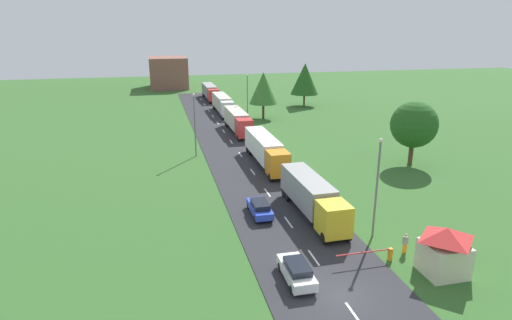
# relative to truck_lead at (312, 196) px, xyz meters

# --- Properties ---
(ground_plane) EXTENTS (280.00, 280.00, 0.00)m
(ground_plane) POSITION_rel_truck_lead_xyz_m (-2.60, -12.56, -2.06)
(ground_plane) COLOR #336028
(road) EXTENTS (10.00, 140.00, 0.06)m
(road) POSITION_rel_truck_lead_xyz_m (-2.60, 11.94, -2.03)
(road) COLOR #2B2B30
(road) RESTS_ON ground
(lane_marking_centre) EXTENTS (0.16, 124.39, 0.01)m
(lane_marking_centre) POSITION_rel_truck_lead_xyz_m (-2.60, 10.27, -2.00)
(lane_marking_centre) COLOR white
(lane_marking_centre) RESTS_ON road
(truck_lead) EXTENTS (2.70, 12.07, 3.48)m
(truck_lead) POSITION_rel_truck_lead_xyz_m (0.00, 0.00, 0.00)
(truck_lead) COLOR yellow
(truck_lead) RESTS_ON road
(truck_second) EXTENTS (2.51, 14.10, 3.56)m
(truck_second) POSITION_rel_truck_lead_xyz_m (-0.27, 16.53, 0.06)
(truck_second) COLOR orange
(truck_second) RESTS_ON road
(truck_third) EXTENTS (2.58, 12.89, 3.57)m
(truck_third) POSITION_rel_truck_lead_xyz_m (-0.35, 34.93, 0.05)
(truck_third) COLOR red
(truck_third) RESTS_ON road
(truck_fourth) EXTENTS (2.57, 13.31, 3.59)m
(truck_fourth) POSITION_rel_truck_lead_xyz_m (-0.16, 52.08, 0.07)
(truck_fourth) COLOR white
(truck_fourth) RESTS_ON road
(truck_fifth) EXTENTS (2.56, 13.66, 3.43)m
(truck_fifth) POSITION_rel_truck_lead_xyz_m (-0.31, 70.72, -0.01)
(truck_fifth) COLOR red
(truck_fifth) RESTS_ON road
(car_lead) EXTENTS (1.77, 4.36, 1.49)m
(car_lead) POSITION_rel_truck_lead_xyz_m (-4.94, -10.17, -1.21)
(car_lead) COLOR white
(car_lead) RESTS_ON road
(car_second) EXTENTS (1.78, 4.46, 1.44)m
(car_second) POSITION_rel_truck_lead_xyz_m (-4.80, 1.23, -1.24)
(car_second) COLOR blue
(car_second) RESTS_ON road
(guard_booth) EXTENTS (3.34, 3.20, 3.67)m
(guard_booth) POSITION_rel_truck_lead_xyz_m (5.77, -11.63, -0.19)
(guard_booth) COLOR beige
(guard_booth) RESTS_ON ground
(barrier_gate) EXTENTS (4.64, 0.28, 1.05)m
(barrier_gate) POSITION_rel_truck_lead_xyz_m (2.21, -9.13, -1.37)
(barrier_gate) COLOR orange
(barrier_gate) RESTS_ON ground
(person_lead) EXTENTS (0.38, 0.22, 1.71)m
(person_lead) POSITION_rel_truck_lead_xyz_m (7.65, -7.82, -1.17)
(person_lead) COLOR orange
(person_lead) RESTS_ON ground
(person_second) EXTENTS (0.38, 0.22, 1.62)m
(person_second) POSITION_rel_truck_lead_xyz_m (5.05, -10.07, -1.22)
(person_second) COLOR gray
(person_second) RESTS_ON ground
(person_third) EXTENTS (0.38, 0.22, 1.70)m
(person_third) POSITION_rel_truck_lead_xyz_m (4.73, -8.36, -1.17)
(person_third) COLOR orange
(person_third) RESTS_ON ground
(lamppost_lead) EXTENTS (0.36, 0.36, 8.75)m
(lamppost_lead) POSITION_rel_truck_lead_xyz_m (3.63, -5.18, 2.80)
(lamppost_lead) COLOR slate
(lamppost_lead) RESTS_ON ground
(lamppost_second) EXTENTS (0.36, 0.36, 8.77)m
(lamppost_second) POSITION_rel_truck_lead_xyz_m (-8.72, 22.43, 2.81)
(lamppost_second) COLOR slate
(lamppost_second) RESTS_ON ground
(lamppost_third) EXTENTS (0.36, 0.36, 8.87)m
(lamppost_third) POSITION_rel_truck_lead_xyz_m (3.23, 43.45, 2.86)
(lamppost_third) COLOR slate
(lamppost_third) RESTS_ON ground
(tree_oak) EXTENTS (6.27, 6.27, 9.59)m
(tree_oak) POSITION_rel_truck_lead_xyz_m (19.32, 56.71, 4.07)
(tree_oak) COLOR #513823
(tree_oak) RESTS_ON ground
(tree_birch) EXTENTS (5.95, 5.95, 8.35)m
(tree_birch) POSITION_rel_truck_lead_xyz_m (18.20, 12.14, 3.29)
(tree_birch) COLOR #513823
(tree_birch) RESTS_ON ground
(tree_maple) EXTENTS (5.49, 5.49, 9.01)m
(tree_maple) POSITION_rel_truck_lead_xyz_m (6.79, 45.23, 3.91)
(tree_maple) COLOR #513823
(tree_maple) RESTS_ON ground
(distant_building) EXTENTS (10.66, 13.95, 8.84)m
(distant_building) POSITION_rel_truck_lead_xyz_m (-9.32, 95.16, 2.36)
(distant_building) COLOR brown
(distant_building) RESTS_ON ground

